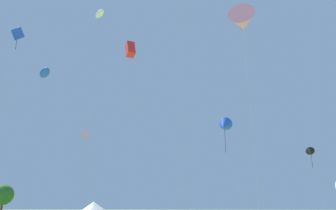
{
  "coord_description": "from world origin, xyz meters",
  "views": [
    {
      "loc": [
        2.54,
        -2.03,
        1.93
      ],
      "look_at": [
        0.0,
        32.0,
        12.51
      ],
      "focal_mm": 35.01,
      "sensor_mm": 36.0,
      "label": 1
    }
  ],
  "objects_px": {
    "kite_blue_diamond": "(17,36)",
    "kite_red_box": "(130,50)",
    "tree_distant_left": "(3,195)",
    "kite_white_parafoil": "(100,14)",
    "kite_black_delta": "(311,153)",
    "kite_blue_parafoil": "(45,73)",
    "festival_tent_center": "(93,209)",
    "kite_blue_delta": "(224,126)",
    "kite_pink_diamond": "(85,135)",
    "kite_pink_delta": "(242,21)"
  },
  "relations": [
    {
      "from": "kite_red_box",
      "to": "festival_tent_center",
      "type": "distance_m",
      "value": 28.02
    },
    {
      "from": "kite_white_parafoil",
      "to": "kite_blue_parafoil",
      "type": "xyz_separation_m",
      "value": [
        -3.73,
        -11.95,
        -17.28
      ]
    },
    {
      "from": "kite_blue_delta",
      "to": "tree_distant_left",
      "type": "xyz_separation_m",
      "value": [
        -43.01,
        14.32,
        -9.99
      ]
    },
    {
      "from": "kite_red_box",
      "to": "tree_distant_left",
      "type": "relative_size",
      "value": 4.38
    },
    {
      "from": "kite_pink_delta",
      "to": "kite_blue_diamond",
      "type": "height_order",
      "value": "kite_blue_diamond"
    },
    {
      "from": "kite_pink_delta",
      "to": "festival_tent_center",
      "type": "height_order",
      "value": "kite_pink_delta"
    },
    {
      "from": "kite_pink_diamond",
      "to": "kite_white_parafoil",
      "type": "height_order",
      "value": "kite_white_parafoil"
    },
    {
      "from": "kite_pink_diamond",
      "to": "kite_blue_diamond",
      "type": "bearing_deg",
      "value": -132.18
    },
    {
      "from": "kite_black_delta",
      "to": "kite_red_box",
      "type": "distance_m",
      "value": 33.47
    },
    {
      "from": "kite_black_delta",
      "to": "kite_blue_parafoil",
      "type": "bearing_deg",
      "value": -163.59
    },
    {
      "from": "kite_blue_parafoil",
      "to": "kite_blue_delta",
      "type": "bearing_deg",
      "value": 17.34
    },
    {
      "from": "kite_black_delta",
      "to": "tree_distant_left",
      "type": "distance_m",
      "value": 58.34
    },
    {
      "from": "kite_red_box",
      "to": "tree_distant_left",
      "type": "xyz_separation_m",
      "value": [
        -28.45,
        19.01,
        -21.43
      ]
    },
    {
      "from": "kite_blue_delta",
      "to": "kite_black_delta",
      "type": "relative_size",
      "value": 1.39
    },
    {
      "from": "kite_black_delta",
      "to": "kite_blue_diamond",
      "type": "bearing_deg",
      "value": -172.83
    },
    {
      "from": "festival_tent_center",
      "to": "tree_distant_left",
      "type": "distance_m",
      "value": 21.91
    },
    {
      "from": "kite_blue_diamond",
      "to": "kite_blue_parafoil",
      "type": "relative_size",
      "value": 1.5
    },
    {
      "from": "kite_white_parafoil",
      "to": "kite_pink_diamond",
      "type": "bearing_deg",
      "value": 120.82
    },
    {
      "from": "kite_red_box",
      "to": "festival_tent_center",
      "type": "relative_size",
      "value": 6.49
    },
    {
      "from": "kite_blue_diamond",
      "to": "kite_red_box",
      "type": "bearing_deg",
      "value": -6.22
    },
    {
      "from": "kite_white_parafoil",
      "to": "kite_blue_delta",
      "type": "bearing_deg",
      "value": -9.4
    },
    {
      "from": "kite_red_box",
      "to": "kite_black_delta",
      "type": "bearing_deg",
      "value": 16.29
    },
    {
      "from": "kite_red_box",
      "to": "kite_blue_parafoil",
      "type": "bearing_deg",
      "value": -163.31
    },
    {
      "from": "kite_white_parafoil",
      "to": "kite_blue_diamond",
      "type": "bearing_deg",
      "value": -153.05
    },
    {
      "from": "kite_red_box",
      "to": "kite_blue_parafoil",
      "type": "distance_m",
      "value": 13.27
    },
    {
      "from": "kite_blue_delta",
      "to": "kite_pink_diamond",
      "type": "bearing_deg",
      "value": 162.11
    },
    {
      "from": "kite_white_parafoil",
      "to": "kite_blue_parafoil",
      "type": "height_order",
      "value": "kite_white_parafoil"
    },
    {
      "from": "kite_blue_parafoil",
      "to": "festival_tent_center",
      "type": "distance_m",
      "value": 24.86
    },
    {
      "from": "kite_blue_diamond",
      "to": "kite_black_delta",
      "type": "bearing_deg",
      "value": 7.17
    },
    {
      "from": "kite_blue_delta",
      "to": "kite_pink_delta",
      "type": "relative_size",
      "value": 0.73
    },
    {
      "from": "kite_blue_diamond",
      "to": "tree_distant_left",
      "type": "relative_size",
      "value": 5.16
    },
    {
      "from": "kite_black_delta",
      "to": "festival_tent_center",
      "type": "distance_m",
      "value": 37.63
    },
    {
      "from": "kite_red_box",
      "to": "kite_blue_parafoil",
      "type": "xyz_separation_m",
      "value": [
        -11.75,
        -3.52,
        -5.08
      ]
    },
    {
      "from": "kite_pink_diamond",
      "to": "kite_black_delta",
      "type": "height_order",
      "value": "kite_pink_diamond"
    },
    {
      "from": "kite_red_box",
      "to": "tree_distant_left",
      "type": "bearing_deg",
      "value": 146.25
    },
    {
      "from": "kite_blue_delta",
      "to": "kite_blue_diamond",
      "type": "xyz_separation_m",
      "value": [
        -34.81,
        -2.49,
        15.9
      ]
    },
    {
      "from": "kite_black_delta",
      "to": "kite_blue_diamond",
      "type": "relative_size",
      "value": 0.35
    },
    {
      "from": "kite_white_parafoil",
      "to": "kite_red_box",
      "type": "bearing_deg",
      "value": -46.44
    },
    {
      "from": "kite_blue_delta",
      "to": "tree_distant_left",
      "type": "height_order",
      "value": "kite_blue_delta"
    },
    {
      "from": "kite_pink_delta",
      "to": "kite_blue_parafoil",
      "type": "bearing_deg",
      "value": 153.27
    },
    {
      "from": "kite_pink_diamond",
      "to": "tree_distant_left",
      "type": "bearing_deg",
      "value": 160.85
    },
    {
      "from": "kite_pink_diamond",
      "to": "kite_blue_parafoil",
      "type": "xyz_separation_m",
      "value": [
        -1.11,
        -16.34,
        5.85
      ]
    },
    {
      "from": "festival_tent_center",
      "to": "kite_pink_diamond",
      "type": "bearing_deg",
      "value": 164.75
    },
    {
      "from": "kite_pink_delta",
      "to": "kite_red_box",
      "type": "height_order",
      "value": "kite_red_box"
    },
    {
      "from": "kite_black_delta",
      "to": "kite_blue_parafoil",
      "type": "height_order",
      "value": "kite_blue_parafoil"
    },
    {
      "from": "kite_black_delta",
      "to": "kite_blue_diamond",
      "type": "xyz_separation_m",
      "value": [
        -48.83,
        -6.14,
        19.75
      ]
    },
    {
      "from": "kite_white_parafoil",
      "to": "festival_tent_center",
      "type": "xyz_separation_m",
      "value": [
        0.18,
        3.63,
        -36.25
      ]
    },
    {
      "from": "kite_blue_parafoil",
      "to": "kite_red_box",
      "type": "bearing_deg",
      "value": 16.69
    },
    {
      "from": "kite_blue_diamond",
      "to": "kite_red_box",
      "type": "height_order",
      "value": "kite_blue_diamond"
    },
    {
      "from": "tree_distant_left",
      "to": "kite_pink_diamond",
      "type": "bearing_deg",
      "value": -19.15
    }
  ]
}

